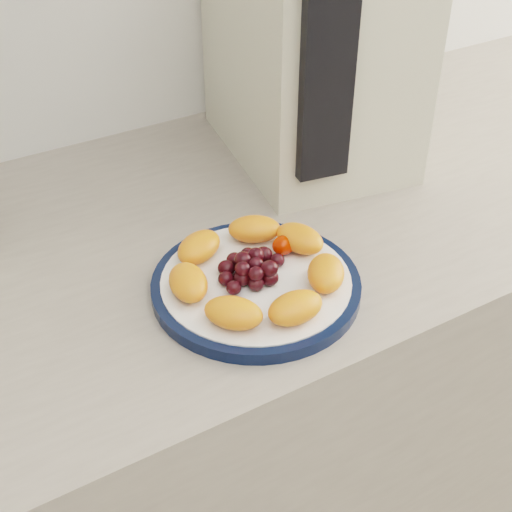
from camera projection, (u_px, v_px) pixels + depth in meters
counter at (178, 464)px, 1.17m from camera, size 3.50×0.60×0.90m
cabinet_face at (179, 475)px, 1.19m from camera, size 3.48×0.58×0.84m
plate_rim at (256, 286)px, 0.82m from camera, size 0.24×0.24×0.01m
plate_face at (256, 285)px, 0.81m from camera, size 0.22×0.22×0.02m
appliance_body at (312, 23)px, 0.98m from camera, size 0.27×0.34×0.39m
appliance_panel at (327, 67)px, 0.84m from camera, size 0.07×0.03×0.29m
fruit_plate at (257, 267)px, 0.80m from camera, size 0.21×0.20×0.03m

